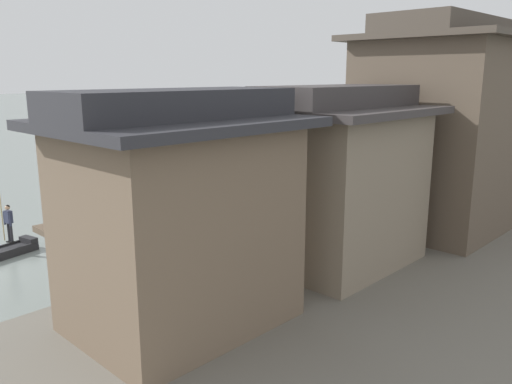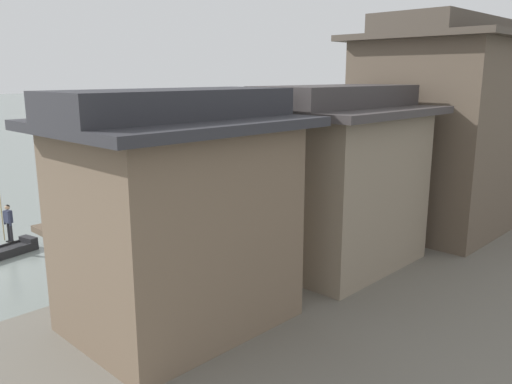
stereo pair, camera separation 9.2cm
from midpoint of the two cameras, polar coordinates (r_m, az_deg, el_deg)
boatman_person at (r=23.64m, az=-25.68°, el=-2.67°), size 0.56×0.30×3.04m
boat_moored_nearest at (r=57.60m, az=24.25°, el=4.55°), size 3.76×2.04×0.45m
boat_moored_second at (r=49.24m, az=13.67°, el=4.21°), size 4.21×4.02×0.74m
boat_moored_third at (r=44.57m, az=23.07°, el=2.70°), size 1.68×4.79×0.80m
boat_moored_far at (r=58.55m, az=16.72°, el=5.29°), size 3.27×4.38×0.60m
boat_midriver_upstream at (r=23.86m, az=1.56°, el=-4.66°), size 1.60×4.38×0.43m
house_waterfront_nearest at (r=13.36m, az=-8.57°, el=-2.34°), size 5.24×6.18×6.14m
house_waterfront_second at (r=18.00m, az=8.87°, el=1.57°), size 5.53×6.22×6.14m
house_waterfront_tall at (r=23.68m, az=20.18°, el=6.75°), size 6.66×7.91×8.74m
house_waterfront_narrow at (r=31.05m, az=26.36°, el=7.47°), size 6.76×8.23×8.74m
mooring_post_dock_near at (r=19.43m, az=-2.42°, el=-5.53°), size 0.20×0.20×0.72m
mooring_post_dock_mid at (r=25.38m, az=10.82°, el=-1.25°), size 0.20×0.20×0.82m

